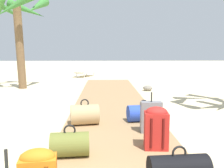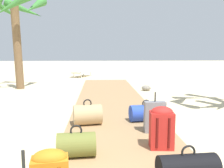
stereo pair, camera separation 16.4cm
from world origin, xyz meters
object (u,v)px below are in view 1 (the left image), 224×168
Objects in this scene: palm_tree_far_left at (19,17)px; duffel_bag_tan at (85,114)px; duffel_bag_olive at (70,144)px; duffel_bag_blue at (144,113)px; duffel_bag_black at (179,168)px; lounge_chair at (84,71)px; suitcase_grey at (151,117)px; backpack_red at (156,127)px.

duffel_bag_tan is at bearing -60.72° from palm_tree_far_left.
duffel_bag_olive is at bearing -93.56° from duffel_bag_tan.
duffel_bag_blue is at bearing 8.93° from duffel_bag_tan.
lounge_chair is at bearing 99.47° from duffel_bag_black.
duffel_bag_olive is at bearing -86.53° from lounge_chair.
duffel_bag_tan is (-1.19, 0.51, -0.08)m from suitcase_grey.
backpack_red is 1.42m from duffel_bag_blue.
palm_tree_far_left is at bearing 119.28° from duffel_bag_tan.
duffel_bag_olive reaches higher than duffel_bag_black.
duffel_bag_olive is 0.33× the size of lounge_chair.
suitcase_grey reaches higher than duffel_bag_olive.
backpack_red is at bearing 10.55° from duffel_bag_olive.
backpack_red is 1.06× the size of duffel_bag_tan.
duffel_bag_olive is at bearing -169.45° from backpack_red.
backpack_red reaches higher than duffel_bag_tan.
duffel_bag_blue is 6.84m from palm_tree_far_left.
suitcase_grey is at bearing -88.58° from duffel_bag_blue.
duffel_bag_tan is 0.16× the size of palm_tree_far_left.
duffel_bag_olive is at bearing 151.10° from duffel_bag_black.
lounge_chair is (-1.92, 9.24, 0.08)m from duffel_bag_blue.
duffel_bag_black is at bearing -61.26° from duffel_bag_tan.
suitcase_grey is at bearing -54.19° from palm_tree_far_left.
palm_tree_far_left is (-4.04, 7.26, 2.52)m from duffel_bag_black.
backpack_red reaches higher than duffel_bag_blue.
suitcase_grey is 1.20× the size of duffel_bag_tan.
duffel_bag_tan is 6.35m from palm_tree_far_left.
lounge_chair is (-1.94, 9.93, -0.03)m from suitcase_grey.
duffel_bag_tan is at bearing 132.61° from backpack_red.
backpack_red is 0.88× the size of suitcase_grey.
palm_tree_far_left reaches higher than duffel_bag_black.
lounge_chair is at bearing 100.00° from backpack_red.
duffel_bag_olive is at bearing -67.09° from palm_tree_far_left.
duffel_bag_black is at bearing -90.33° from suitcase_grey.
lounge_chair is at bearing 101.05° from suitcase_grey.
suitcase_grey reaches higher than duffel_bag_black.
duffel_bag_blue is (0.05, 1.41, -0.16)m from backpack_red.
duffel_bag_tan is at bearing 118.74° from duffel_bag_black.
backpack_red is 0.38× the size of lounge_chair.
duffel_bag_blue is (-0.02, 0.70, -0.11)m from suitcase_grey.
duffel_bag_tan is at bearing -85.45° from lounge_chair.
suitcase_grey is 1.03× the size of duffel_bag_blue.
suitcase_grey is at bearing -23.28° from duffel_bag_tan.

